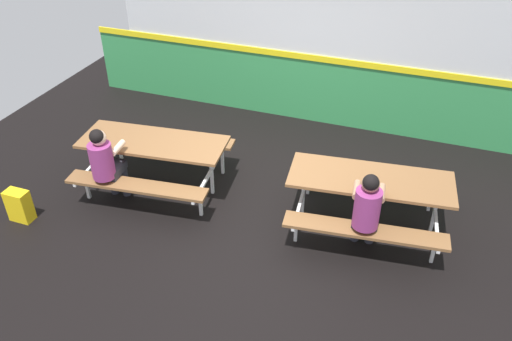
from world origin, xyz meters
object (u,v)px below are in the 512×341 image
Objects in this scene: student_further at (367,207)px; student_nearer at (105,160)px; backpack_dark at (20,206)px; picnic_table_right at (369,189)px; picnic_table_left at (154,151)px.

student_nearer is at bearing -177.06° from student_further.
picnic_table_right is at bearing 18.33° from backpack_dark.
picnic_table_right is 4.69× the size of backpack_dark.
picnic_table_left is 1.71× the size of student_nearer.
student_nearer is 2.74× the size of backpack_dark.
student_further is (0.05, -0.55, 0.13)m from picnic_table_right.
student_nearer is 1.25m from backpack_dark.
picnic_table_left is at bearing 58.88° from student_nearer.
student_nearer reaches higher than picnic_table_right.
picnic_table_right is at bearing 12.41° from student_nearer.
student_further is at bearing -8.17° from picnic_table_left.
student_further reaches higher than backpack_dark.
picnic_table_right is at bearing 95.20° from student_further.
picnic_table_right is 4.48m from backpack_dark.
picnic_table_right is at bearing 2.44° from picnic_table_left.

